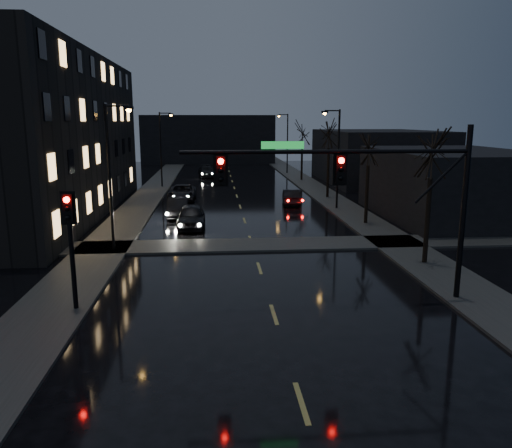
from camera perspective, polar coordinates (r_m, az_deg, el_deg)
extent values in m
cube|color=#2D2D2B|center=(45.53, -12.78, 2.51)|extent=(3.00, 140.00, 0.12)
cube|color=#2D2D2B|center=(46.32, 8.55, 2.83)|extent=(3.00, 140.00, 0.12)
cube|color=#2D2D2B|center=(28.99, -0.41, -2.40)|extent=(40.00, 3.00, 0.12)
cube|color=black|center=(42.06, -25.10, 9.11)|extent=(12.00, 30.00, 12.00)
cube|color=black|center=(39.94, 21.51, 4.26)|extent=(10.00, 14.00, 5.00)
cube|color=black|center=(60.77, 13.69, 7.52)|extent=(12.00, 18.00, 6.00)
cube|color=black|center=(87.58, -5.45, 9.65)|extent=(22.00, 10.00, 8.00)
cylinder|color=black|center=(21.25, 22.59, 0.96)|extent=(0.22, 0.22, 7.00)
cylinder|color=black|center=(19.04, 8.18, 8.18)|extent=(11.00, 0.16, 0.16)
cylinder|color=black|center=(20.60, 20.44, 5.03)|extent=(2.05, 0.10, 2.05)
cube|color=#0C591E|center=(18.72, 3.06, 8.99)|extent=(1.60, 0.04, 0.28)
cube|color=black|center=(18.61, -4.04, 6.18)|extent=(0.35, 0.28, 1.05)
sphere|color=#FF0705|center=(18.42, -4.05, 7.15)|extent=(0.22, 0.22, 0.22)
cube|color=black|center=(19.21, 9.58, 6.22)|extent=(0.35, 0.28, 1.05)
sphere|color=#FF0705|center=(19.02, 9.74, 7.16)|extent=(0.22, 0.22, 0.22)
cylinder|color=black|center=(19.90, -20.27, -3.39)|extent=(0.18, 0.18, 4.40)
cube|color=black|center=(19.53, -20.65, 1.72)|extent=(0.35, 0.28, 1.05)
sphere|color=#FF0705|center=(19.33, -20.84, 2.60)|extent=(0.22, 0.22, 0.22)
cylinder|color=black|center=(26.25, 18.98, 0.25)|extent=(0.24, 0.24, 4.40)
cylinder|color=black|center=(35.51, 12.54, 3.24)|extent=(0.24, 0.24, 4.12)
cylinder|color=black|center=(46.98, 8.23, 5.76)|extent=(0.24, 0.24, 4.68)
cylinder|color=black|center=(60.66, 5.26, 6.98)|extent=(0.24, 0.24, 4.29)
cylinder|color=black|center=(28.27, -16.37, 4.89)|extent=(0.16, 0.16, 8.00)
cylinder|color=black|center=(27.99, -15.61, 12.88)|extent=(1.20, 0.10, 0.10)
cube|color=black|center=(27.89, -14.36, 12.74)|extent=(0.50, 0.25, 0.15)
sphere|color=#FB9F32|center=(27.88, -14.34, 12.54)|extent=(0.28, 0.28, 0.28)
cylinder|color=black|center=(54.90, -10.83, 8.27)|extent=(0.16, 0.16, 8.00)
cylinder|color=black|center=(54.76, -10.35, 12.36)|extent=(1.20, 0.10, 0.10)
cube|color=black|center=(54.71, -9.70, 12.28)|extent=(0.50, 0.25, 0.15)
sphere|color=#FB9F32|center=(54.71, -9.70, 12.18)|extent=(0.28, 0.28, 0.28)
cylinder|color=black|center=(40.88, 9.36, 7.19)|extent=(0.16, 0.16, 8.00)
cylinder|color=black|center=(40.62, 8.71, 12.69)|extent=(1.20, 0.10, 0.10)
cube|color=black|center=(40.48, 7.86, 12.58)|extent=(0.50, 0.25, 0.15)
sphere|color=#FB9F32|center=(40.48, 7.85, 12.43)|extent=(0.28, 0.28, 0.28)
cylinder|color=black|center=(68.32, 3.61, 9.10)|extent=(0.16, 0.16, 8.00)
cylinder|color=black|center=(68.17, 3.14, 12.38)|extent=(1.20, 0.10, 0.10)
cube|color=black|center=(68.09, 2.63, 12.30)|extent=(0.50, 0.25, 0.15)
sphere|color=#FB9F32|center=(68.09, 2.63, 12.21)|extent=(0.28, 0.28, 0.28)
imported|color=black|center=(33.96, -7.43, 0.86)|extent=(1.87, 4.62, 1.57)
imported|color=black|center=(38.00, -8.95, 1.84)|extent=(1.57, 4.26, 1.39)
imported|color=black|center=(45.98, -8.43, 3.59)|extent=(2.44, 5.15, 1.42)
imported|color=black|center=(64.54, -5.60, 6.00)|extent=(2.61, 5.26, 1.47)
imported|color=black|center=(43.18, 4.06, 3.10)|extent=(1.79, 4.18, 1.34)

